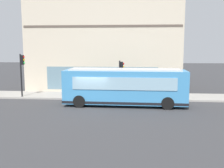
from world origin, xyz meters
The scene contains 10 objects.
ground centered at (0.00, 0.00, 0.00)m, with size 120.00×120.00×0.00m, color #38383A.
sidewalk_curb centered at (4.37, 0.00, 0.07)m, with size 3.53×40.00×0.15m, color #9E9991.
building_corner centered at (9.60, 0.00, 6.28)m, with size 7.00×16.55×12.59m.
city_bus_nearside centered at (0.70, -2.58, 1.55)m, with size 2.78×10.09×3.07m.
traffic_light_near_corner centered at (3.11, -2.16, 2.56)m, with size 0.32×0.49×3.45m.
traffic_light_down_block centered at (3.07, 7.16, 2.97)m, with size 0.32×0.49×4.04m.
fire_hydrant centered at (3.99, -2.31, 0.51)m, with size 0.35×0.35×0.74m.
pedestrian_near_hydrant centered at (3.33, -7.64, 1.10)m, with size 0.32×0.32×1.66m.
pedestrian_near_building_entrance centered at (4.52, -6.37, 1.14)m, with size 0.32×0.32×1.72m.
newspaper_vending_box centered at (5.47, -1.28, 0.60)m, with size 0.44×0.42×0.90m.
Camera 1 is at (-20.98, -3.29, 4.86)m, focal length 42.46 mm.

